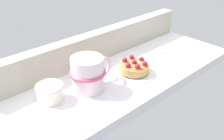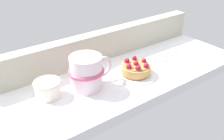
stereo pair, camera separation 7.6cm
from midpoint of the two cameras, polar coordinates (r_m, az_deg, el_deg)
name	(u,v)px [view 2 (the right image)]	position (r cm, az deg, el deg)	size (l,w,h in cm)	color
ground_plane	(124,78)	(83.19, 5.28, -1.73)	(82.34, 30.59, 3.21)	white
window_rail_back	(100,46)	(89.31, -0.10, 5.31)	(80.69, 4.28, 9.71)	#B2AD99
dessert_plate	(135,74)	(81.71, 7.83, -0.85)	(13.59, 13.59, 0.93)	white
raspberry_tart	(136,68)	(80.71, 7.93, 0.38)	(9.29, 9.29, 4.03)	tan
coffee_mug	(87,72)	(72.82, -2.59, -0.46)	(13.92, 10.27, 9.80)	silver
dessert_fork	(171,54)	(97.17, 15.09, 3.35)	(16.00, 5.19, 0.60)	silver
sugar_bowl	(48,88)	(71.36, -10.93, -4.03)	(7.49, 7.49, 4.64)	silver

